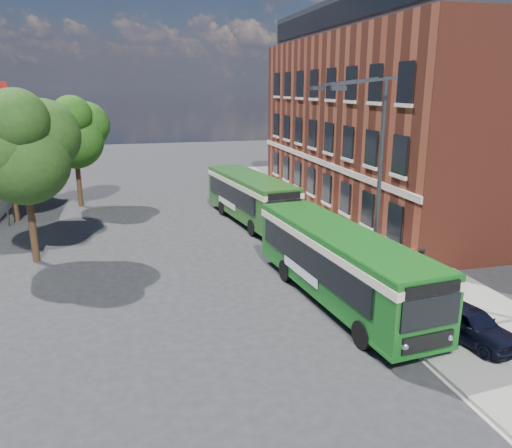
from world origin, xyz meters
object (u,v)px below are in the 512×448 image
object	(u,v)px
bus_front	(340,259)
parked_car	(470,323)
street_lamp	(371,182)
bus_rear	(250,194)

from	to	relation	value
bus_front	parked_car	size ratio (longest dim) A/B	3.21
street_lamp	bus_front	world-z (taller)	street_lamp
street_lamp	parked_car	distance (m)	6.77
bus_front	street_lamp	bearing A→B (deg)	26.94
street_lamp	bus_front	distance (m)	3.48
street_lamp	bus_front	xyz separation A→B (m)	(-1.64, -0.83, -2.96)
street_lamp	parked_car	world-z (taller)	street_lamp
street_lamp	parked_car	size ratio (longest dim) A/B	2.52
street_lamp	parked_car	xyz separation A→B (m)	(1.28, -5.28, -4.03)
bus_front	bus_rear	world-z (taller)	same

